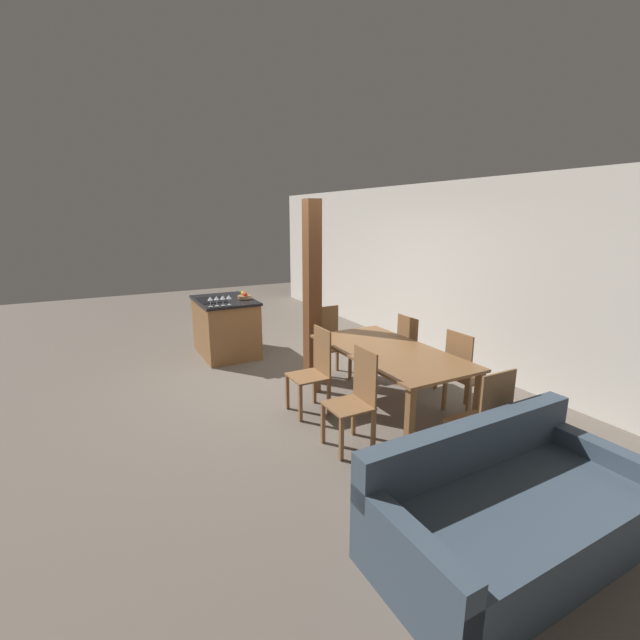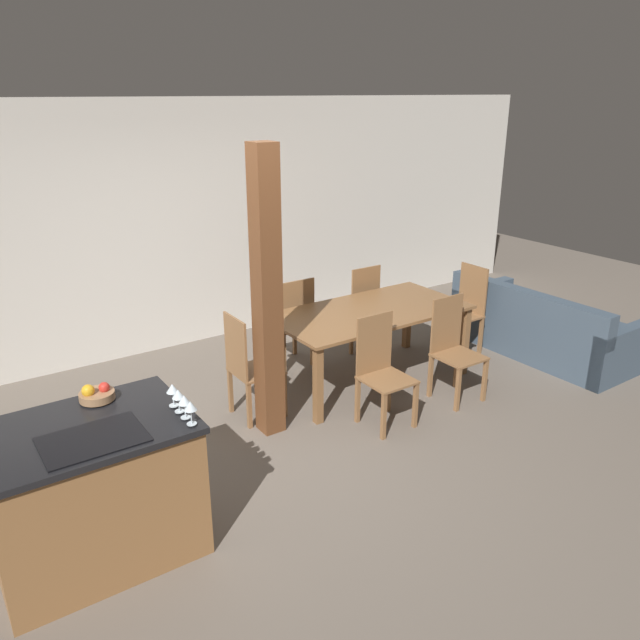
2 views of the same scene
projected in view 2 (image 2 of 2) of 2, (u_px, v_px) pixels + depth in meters
name	position (u px, v px, depth m)	size (l,w,h in m)	color
ground_plane	(273.00, 451.00, 5.08)	(16.00, 16.00, 0.00)	#665B51
wall_back	(146.00, 231.00, 6.63)	(11.20, 0.08, 2.70)	silver
kitchen_island	(94.00, 491.00, 3.80)	(1.21, 0.85, 0.92)	olive
fruit_bowl	(96.00, 394.00, 3.94)	(0.22, 0.22, 0.11)	#99704C
wine_glass_near	(190.00, 406.00, 3.62)	(0.08, 0.08, 0.15)	silver
wine_glass_middle	(184.00, 400.00, 3.69)	(0.08, 0.08, 0.15)	silver
wine_glass_far	(178.00, 395.00, 3.76)	(0.08, 0.08, 0.15)	silver
wine_glass_end	(172.00, 389.00, 3.83)	(0.08, 0.08, 0.15)	silver
dining_table	(369.00, 318.00, 6.10)	(1.94, 1.00, 0.75)	brown
dining_chair_near_left	(381.00, 369.00, 5.37)	(0.40, 0.40, 0.97)	brown
dining_chair_near_right	(453.00, 347.00, 5.83)	(0.40, 0.40, 0.97)	brown
dining_chair_far_left	(293.00, 322.00, 6.48)	(0.40, 0.40, 0.97)	brown
dining_chair_far_right	(359.00, 306.00, 6.94)	(0.40, 0.40, 0.97)	brown
dining_chair_head_end	(248.00, 366.00, 5.44)	(0.40, 0.40, 0.97)	brown
dining_chair_foot_end	(465.00, 309.00, 6.87)	(0.40, 0.40, 0.97)	brown
couch	(543.00, 330.00, 6.92)	(0.97, 1.98, 0.78)	#3D4C5B
timber_post	(267.00, 297.00, 4.99)	(0.19, 0.19, 2.41)	brown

